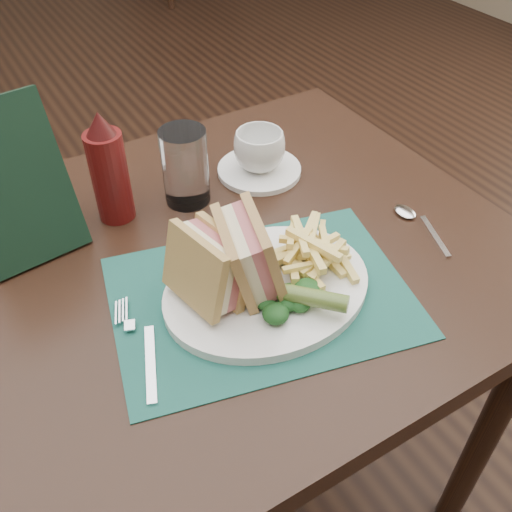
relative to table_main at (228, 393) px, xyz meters
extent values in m
plane|color=black|center=(0.00, 0.50, -0.38)|extent=(7.00, 7.00, 0.00)
cube|color=#195247|center=(0.00, -0.12, 0.38)|extent=(0.47, 0.38, 0.00)
cylinder|color=#496325|center=(0.03, -0.17, 0.41)|extent=(0.10, 0.11, 0.03)
cylinder|color=white|center=(0.16, 0.15, 0.38)|extent=(0.17, 0.17, 0.01)
imported|color=white|center=(0.16, 0.15, 0.42)|extent=(0.12, 0.12, 0.07)
cylinder|color=silver|center=(0.02, 0.14, 0.44)|extent=(0.09, 0.09, 0.13)
cube|color=black|center=(-0.24, 0.15, 0.49)|extent=(0.16, 0.11, 0.23)
camera|label=1|loc=(-0.29, -0.59, 0.95)|focal=40.00mm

